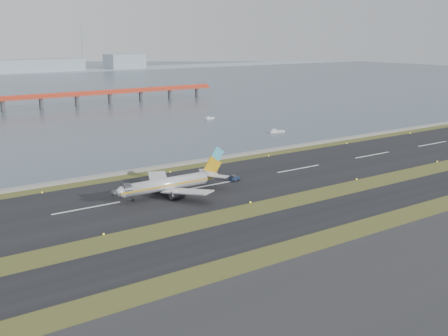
{
  "coord_description": "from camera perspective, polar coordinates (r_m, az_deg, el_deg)",
  "views": [
    {
      "loc": [
        -96.02,
        -112.62,
        46.96
      ],
      "look_at": [
        1.16,
        22.0,
        7.33
      ],
      "focal_mm": 45.0,
      "sensor_mm": 36.0,
      "label": 1
    }
  ],
  "objects": [
    {
      "name": "red_pier",
      "position": [
        382.79,
        -18.12,
        6.82
      ],
      "size": [
        260.0,
        5.0,
        10.2
      ],
      "color": "#B9371F",
      "rests_on": "ground"
    },
    {
      "name": "workboat_near",
      "position": [
        276.96,
        5.34,
        3.73
      ],
      "size": [
        8.07,
        4.13,
        1.87
      ],
      "rotation": [
        0.0,
        0.0,
        -0.23
      ],
      "color": "silver",
      "rests_on": "ground"
    },
    {
      "name": "apron_strip",
      "position": [
        121.41,
        21.68,
        -10.31
      ],
      "size": [
        1000.0,
        50.0,
        0.1
      ],
      "primitive_type": "cube",
      "color": "#2B2B2D",
      "rests_on": "ground"
    },
    {
      "name": "airliner",
      "position": [
        168.77,
        -5.49,
        -1.58
      ],
      "size": [
        38.52,
        32.89,
        12.8
      ],
      "color": "silver",
      "rests_on": "ground"
    },
    {
      "name": "runway_strip",
      "position": [
        178.21,
        -1.81,
        -1.84
      ],
      "size": [
        1000.0,
        45.0,
        0.1
      ],
      "primitive_type": "cube",
      "color": "black",
      "rests_on": "ground"
    },
    {
      "name": "pushback_tug",
      "position": [
        183.96,
        1.03,
        -1.04
      ],
      "size": [
        3.44,
        2.25,
        2.09
      ],
      "rotation": [
        0.0,
        0.0,
        0.11
      ],
      "color": "#16223C",
      "rests_on": "ground"
    },
    {
      "name": "workboat_far",
      "position": [
        319.74,
        -1.53,
        5.07
      ],
      "size": [
        7.28,
        4.3,
        1.69
      ],
      "rotation": [
        0.0,
        0.0,
        0.33
      ],
      "color": "silver",
      "rests_on": "ground"
    },
    {
      "name": "seawall",
      "position": [
        202.91,
        -6.56,
        0.1
      ],
      "size": [
        1000.0,
        2.5,
        1.0
      ],
      "primitive_type": "cube",
      "color": "gray",
      "rests_on": "ground"
    },
    {
      "name": "taxiway_strip",
      "position": [
        146.78,
        7.45,
        -5.33
      ],
      "size": [
        1000.0,
        18.0,
        0.1
      ],
      "primitive_type": "cube",
      "color": "black",
      "rests_on": "ground"
    },
    {
      "name": "ground",
      "position": [
        155.26,
        4.42,
        -4.22
      ],
      "size": [
        1000.0,
        1000.0,
        0.0
      ],
      "primitive_type": "plane",
      "color": "#3C4D1B",
      "rests_on": "ground"
    }
  ]
}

